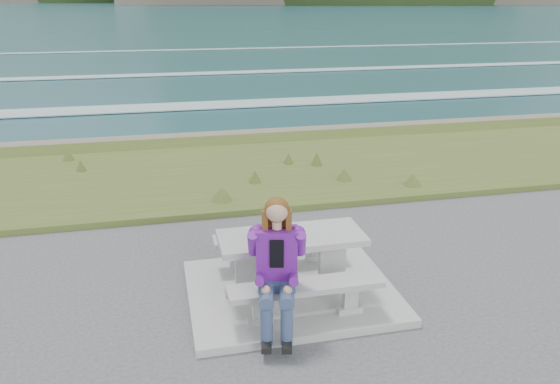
{
  "coord_description": "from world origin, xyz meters",
  "views": [
    {
      "loc": [
        -1.5,
        -5.95,
        3.65
      ],
      "look_at": [
        0.13,
        1.2,
        0.97
      ],
      "focal_mm": 35.0,
      "sensor_mm": 36.0,
      "label": 1
    }
  ],
  "objects_px": {
    "bench_seaward": "(279,241)",
    "seated_woman": "(277,285)",
    "picnic_table": "(291,247)",
    "bench_landward": "(306,291)"
  },
  "relations": [
    {
      "from": "bench_seaward",
      "to": "seated_woman",
      "type": "xyz_separation_m",
      "value": [
        -0.37,
        -1.54,
        0.21
      ]
    },
    {
      "from": "bench_seaward",
      "to": "seated_woman",
      "type": "distance_m",
      "value": 1.6
    },
    {
      "from": "picnic_table",
      "to": "bench_landward",
      "type": "bearing_deg",
      "value": -90.0
    },
    {
      "from": "seated_woman",
      "to": "bench_landward",
      "type": "bearing_deg",
      "value": 33.69
    },
    {
      "from": "picnic_table",
      "to": "seated_woman",
      "type": "distance_m",
      "value": 0.92
    },
    {
      "from": "picnic_table",
      "to": "bench_landward",
      "type": "distance_m",
      "value": 0.74
    },
    {
      "from": "picnic_table",
      "to": "bench_seaward",
      "type": "bearing_deg",
      "value": 90.0
    },
    {
      "from": "bench_seaward",
      "to": "bench_landward",
      "type": "bearing_deg",
      "value": -90.0
    },
    {
      "from": "bench_landward",
      "to": "seated_woman",
      "type": "height_order",
      "value": "seated_woman"
    },
    {
      "from": "bench_landward",
      "to": "picnic_table",
      "type": "bearing_deg",
      "value": 90.0
    }
  ]
}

